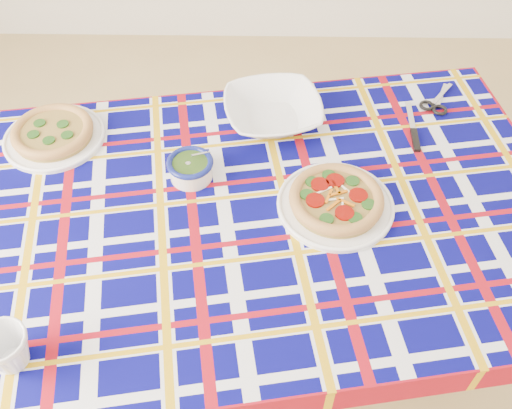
{
  "coord_description": "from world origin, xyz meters",
  "views": [
    {
      "loc": [
        -0.04,
        -0.66,
        1.68
      ],
      "look_at": [
        -0.06,
        0.2,
        0.7
      ],
      "focal_mm": 40.0,
      "sensor_mm": 36.0,
      "label": 1
    }
  ],
  "objects_px": {
    "dining_table": "(256,228)",
    "main_focaccia_plate": "(336,199)",
    "mug": "(7,350)",
    "pesto_bowl": "(190,167)",
    "serving_bowl": "(273,111)"
  },
  "relations": [
    {
      "from": "main_focaccia_plate",
      "to": "mug",
      "type": "distance_m",
      "value": 0.75
    },
    {
      "from": "dining_table",
      "to": "mug",
      "type": "xyz_separation_m",
      "value": [
        -0.45,
        -0.39,
        0.11
      ]
    },
    {
      "from": "mug",
      "to": "dining_table",
      "type": "bearing_deg",
      "value": 32.63
    },
    {
      "from": "pesto_bowl",
      "to": "mug",
      "type": "bearing_deg",
      "value": -120.67
    },
    {
      "from": "serving_bowl",
      "to": "mug",
      "type": "xyz_separation_m",
      "value": [
        -0.49,
        -0.7,
        0.01
      ]
    },
    {
      "from": "serving_bowl",
      "to": "mug",
      "type": "bearing_deg",
      "value": -124.8
    },
    {
      "from": "dining_table",
      "to": "pesto_bowl",
      "type": "bearing_deg",
      "value": 137.87
    },
    {
      "from": "dining_table",
      "to": "serving_bowl",
      "type": "bearing_deg",
      "value": 73.45
    },
    {
      "from": "pesto_bowl",
      "to": "main_focaccia_plate",
      "type": "bearing_deg",
      "value": -15.01
    },
    {
      "from": "dining_table",
      "to": "main_focaccia_plate",
      "type": "bearing_deg",
      "value": -6.31
    },
    {
      "from": "pesto_bowl",
      "to": "serving_bowl",
      "type": "distance_m",
      "value": 0.29
    },
    {
      "from": "dining_table",
      "to": "main_focaccia_plate",
      "type": "distance_m",
      "value": 0.21
    },
    {
      "from": "main_focaccia_plate",
      "to": "mug",
      "type": "relative_size",
      "value": 2.97
    },
    {
      "from": "dining_table",
      "to": "serving_bowl",
      "type": "height_order",
      "value": "serving_bowl"
    },
    {
      "from": "dining_table",
      "to": "main_focaccia_plate",
      "type": "relative_size",
      "value": 5.56
    }
  ]
}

